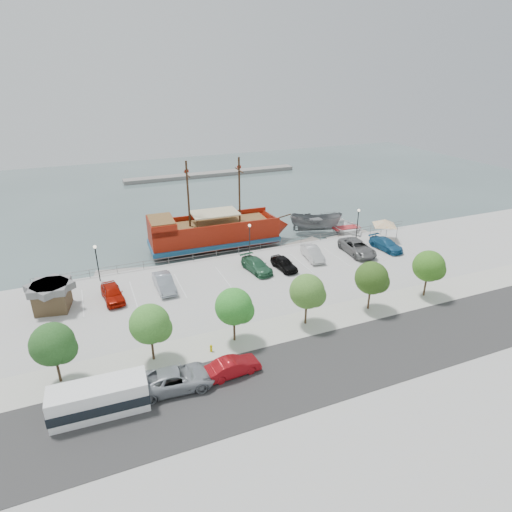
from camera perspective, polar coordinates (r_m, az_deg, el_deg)
name	(u,v)px	position (r m, az deg, el deg)	size (l,w,h in m)	color
ground	(271,285)	(49.12, 1.98, -3.89)	(160.00, 160.00, 0.00)	#435251
land_slab	(390,404)	(34.27, 17.39, -18.31)	(100.00, 58.00, 1.20)	#AEAEAE
street	(351,358)	(36.85, 12.57, -13.10)	(100.00, 8.00, 0.04)	#323131
sidewalk	(315,321)	(40.94, 7.83, -8.60)	(100.00, 4.00, 0.05)	beige
seawall_railing	(246,249)	(54.98, -1.35, 1.00)	(50.00, 0.06, 1.00)	slate
far_shore	(212,174)	(101.16, -5.84, 10.82)	(40.00, 3.00, 0.80)	gray
pirate_ship	(224,232)	(59.08, -4.26, 3.22)	(20.34, 6.26, 12.75)	maroon
patrol_boat	(316,224)	(64.54, 7.96, 4.24)	(2.88, 7.67, 2.97)	slate
speedboat	(346,230)	(65.04, 11.95, 3.45)	(5.46, 7.65, 1.58)	white
dock_west	(125,273)	(53.80, -17.11, -2.20)	(6.90, 1.97, 0.39)	gray
dock_mid	(299,245)	(60.01, 5.81, 1.50)	(6.71, 1.92, 0.38)	gray
dock_east	(349,237)	(64.07, 12.30, 2.54)	(7.11, 2.03, 0.41)	gray
shed	(52,296)	(46.28, -25.59, -4.78)	(3.98, 3.98, 2.79)	#4F3C26
canopy_tent	(385,219)	(60.90, 16.85, 4.70)	(5.08, 5.08, 3.40)	slate
street_van	(176,379)	(33.26, -10.60, -15.80)	(2.66, 5.77, 1.60)	#969BA2
street_sedan	(233,367)	(34.03, -3.08, -14.51)	(1.50, 4.29, 1.42)	#9F0E15
shuttle_bus	(99,399)	(32.47, -20.17, -17.49)	(6.65, 2.58, 2.31)	white
fire_hydrant	(211,348)	(36.67, -6.01, -12.10)	(0.23, 0.23, 0.67)	#C7BD00
lamp_post_left	(96,257)	(49.74, -20.51, -0.09)	(0.36, 0.36, 4.28)	black
lamp_post_mid	(250,234)	(52.97, -0.86, 2.91)	(0.36, 0.36, 4.28)	black
lamp_post_right	(358,218)	(60.36, 13.45, 4.89)	(0.36, 0.36, 4.28)	black
tree_a	(55,345)	(34.96, -25.24, -10.72)	(3.30, 3.20, 5.00)	#473321
tree_b	(152,325)	(34.93, -13.71, -8.93)	(3.30, 3.20, 5.00)	#473321
tree_c	(236,308)	(36.28, -2.73, -6.88)	(3.30, 3.20, 5.00)	#473321
tree_d	(309,292)	(38.86, 7.05, -4.83)	(3.30, 3.20, 5.00)	#473321
tree_e	(373,279)	(42.45, 15.35, -2.97)	(3.30, 3.20, 5.00)	#473321
tree_f	(430,267)	(46.82, 22.21, -1.37)	(3.30, 3.20, 5.00)	#473321
parked_car_a	(112,293)	(46.05, -18.60, -4.71)	(1.87, 4.64, 1.58)	#A71203
parked_car_b	(164,283)	(46.72, -12.14, -3.51)	(1.69, 4.86, 1.60)	#8F96A2
parked_car_d	(257,265)	(49.81, 0.08, -1.26)	(2.02, 4.97, 1.44)	#2A6040
parked_car_e	(284,263)	(50.43, 3.76, -0.99)	(1.70, 4.23, 1.44)	black
parked_car_f	(313,253)	(53.44, 7.55, 0.37)	(1.62, 4.63, 1.53)	silver
parked_car_g	(357,247)	(56.00, 13.36, 1.11)	(2.79, 6.04, 1.68)	slate
parked_car_h	(386,244)	(58.32, 16.95, 1.50)	(2.04, 5.01, 1.45)	#1D5987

